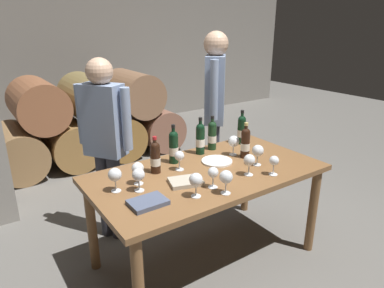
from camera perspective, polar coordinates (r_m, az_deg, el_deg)
ground_plane at (r=2.92m, az=2.33°, el=-18.20°), size 14.00×14.00×0.00m
cellar_back_wall at (r=6.21m, az=-22.08°, el=14.60°), size 10.00×0.24×2.80m
barrel_stack at (r=4.82m, az=-16.37°, el=3.66°), size 2.49×0.90×1.15m
dining_table at (r=2.57m, az=2.54°, el=-6.31°), size 1.70×0.90×0.76m
wine_bottle_0 at (r=2.63m, az=-3.06°, el=-0.42°), size 0.07×0.07×0.31m
wine_bottle_1 at (r=2.81m, az=1.38°, el=0.95°), size 0.07×0.07×0.31m
wine_bottle_2 at (r=3.08m, az=8.20°, el=2.42°), size 0.07×0.07×0.30m
wine_bottle_3 at (r=2.92m, az=3.36°, el=1.51°), size 0.07×0.07×0.29m
wine_bottle_4 at (r=2.77m, az=8.81°, el=0.25°), size 0.07×0.07×0.29m
wine_bottle_5 at (r=2.47m, az=-6.09°, el=-2.15°), size 0.07×0.07×0.27m
wine_glass_0 at (r=2.12m, az=0.66°, el=-6.03°), size 0.09×0.09×0.16m
wine_glass_1 at (r=2.45m, az=9.47°, el=-2.73°), size 0.08×0.08×0.16m
wine_glass_2 at (r=2.17m, az=5.66°, el=-5.53°), size 0.09×0.09×0.16m
wine_glass_3 at (r=2.63m, az=10.84°, el=-1.16°), size 0.09×0.09×0.16m
wine_glass_4 at (r=2.24m, az=-12.64°, el=-5.06°), size 0.09×0.09×0.16m
wine_glass_5 at (r=2.31m, az=-8.95°, el=-4.09°), size 0.08×0.08×0.16m
wine_glass_6 at (r=2.49m, az=13.42°, el=-2.83°), size 0.07×0.07×0.14m
wine_glass_7 at (r=2.22m, az=-8.85°, el=-5.14°), size 0.08×0.08×0.16m
wine_glass_8 at (r=2.51m, az=-2.10°, el=-2.11°), size 0.07×0.07×0.15m
wine_glass_9 at (r=2.80m, az=6.90°, el=0.40°), size 0.09×0.09×0.16m
wine_glass_10 at (r=2.24m, az=3.51°, el=-4.85°), size 0.07×0.07×0.15m
tasting_notebook at (r=2.10m, az=-7.33°, el=-9.55°), size 0.22×0.16×0.03m
leather_ledger at (r=2.33m, az=-1.04°, el=-6.24°), size 0.26×0.22×0.03m
serving_plate at (r=2.69m, az=4.15°, el=-2.85°), size 0.24×0.24×0.01m
sommelier_presenting at (r=3.38m, az=3.78°, el=6.79°), size 0.35×0.39×1.72m
taster_seated_left at (r=2.85m, az=-14.19°, el=1.25°), size 0.33×0.42×1.54m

